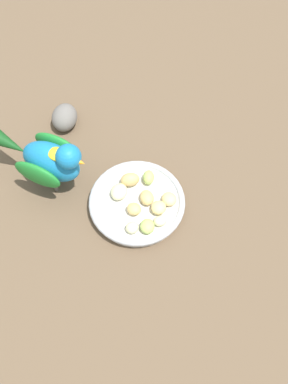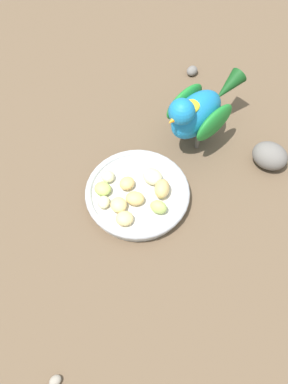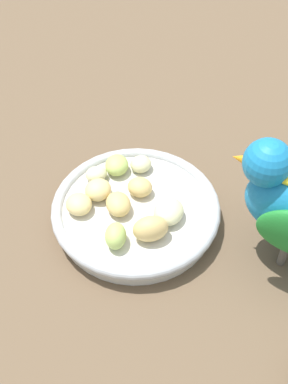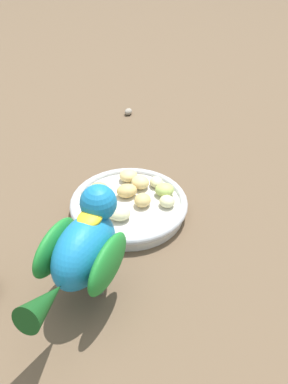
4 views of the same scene
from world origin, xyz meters
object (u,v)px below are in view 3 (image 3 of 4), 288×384
apple_piece_1 (151,229)px  apple_piece_9 (141,164)px  apple_piece_6 (116,236)px  apple_piece_8 (79,204)px  apple_piece_3 (169,211)px  apple_piece_4 (117,165)px  apple_piece_2 (140,187)px  apple_piece_5 (98,191)px  apple_piece_0 (119,204)px  apple_piece_7 (96,174)px  feeding_bowl (136,211)px

apple_piece_1 → apple_piece_9: (-0.01, 0.11, -0.01)m
apple_piece_6 → apple_piece_8: (-0.05, 0.05, -0.00)m
apple_piece_3 → apple_piece_4: bearing=130.8°
apple_piece_2 → apple_piece_5: size_ratio=0.93×
apple_piece_5 → apple_piece_8: (-0.02, -0.02, -0.00)m
apple_piece_6 → apple_piece_9: size_ratio=1.21×
apple_piece_0 → apple_piece_2: bearing=50.0°
apple_piece_4 → apple_piece_7: (-0.02, -0.01, -0.00)m
feeding_bowl → apple_piece_8: (-0.07, -0.01, 0.02)m
apple_piece_0 → apple_piece_6: 0.05m
apple_piece_3 → apple_piece_5: bearing=160.6°
apple_piece_2 → apple_piece_8: bearing=-157.9°
feeding_bowl → apple_piece_3: size_ratio=5.05×
apple_piece_2 → apple_piece_1: bearing=-78.3°
apple_piece_3 → apple_piece_6: 0.07m
apple_piece_0 → feeding_bowl: bearing=13.0°
apple_piece_5 → apple_piece_6: size_ratio=0.99×
apple_piece_7 → apple_piece_9: bearing=19.0°
apple_piece_0 → apple_piece_4: 0.06m
apple_piece_2 → apple_piece_7: bearing=157.9°
apple_piece_1 → apple_piece_8: apple_piece_1 is taller
apple_piece_0 → apple_piece_8: (-0.05, -0.00, -0.00)m
apple_piece_3 → apple_piece_7: 0.11m
apple_piece_0 → apple_piece_7: (-0.03, 0.05, -0.00)m
apple_piece_5 → apple_piece_7: (-0.00, 0.03, -0.00)m
feeding_bowl → apple_piece_6: 0.06m
apple_piece_4 → apple_piece_6: bearing=-86.7°
apple_piece_4 → apple_piece_6: 0.11m
apple_piece_4 → apple_piece_7: 0.03m
apple_piece_2 → apple_piece_6: bearing=-107.2°
apple_piece_8 → feeding_bowl: bearing=4.4°
feeding_bowl → apple_piece_2: apple_piece_2 is taller
apple_piece_2 → apple_piece_9: (-0.00, 0.04, -0.00)m
apple_piece_7 → apple_piece_9: same height
apple_piece_1 → apple_piece_0: bearing=134.1°
apple_piece_7 → apple_piece_5: bearing=-80.8°
apple_piece_2 → apple_piece_7: 0.06m
apple_piece_8 → apple_piece_6: bearing=-45.2°
apple_piece_2 → apple_piece_7: apple_piece_2 is taller
apple_piece_2 → apple_piece_5: bearing=-170.6°
apple_piece_2 → apple_piece_6: apple_piece_6 is taller
feeding_bowl → apple_piece_3: bearing=-20.3°
apple_piece_6 → apple_piece_8: bearing=134.8°
apple_piece_0 → apple_piece_2: same height
apple_piece_2 → apple_piece_6: 0.08m
apple_piece_5 → apple_piece_7: 0.03m
apple_piece_1 → apple_piece_8: bearing=155.8°
apple_piece_9 → apple_piece_6: bearing=-101.3°
apple_piece_3 → apple_piece_4: size_ratio=1.21×
apple_piece_0 → apple_piece_8: 0.05m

